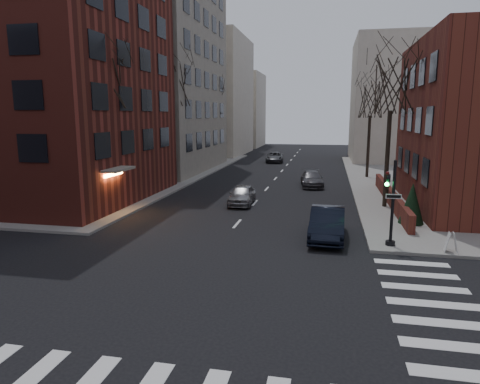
% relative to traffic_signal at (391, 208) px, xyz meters
% --- Properties ---
extents(ground, '(160.00, 160.00, 0.00)m').
position_rel_traffic_signal_xyz_m(ground, '(-7.94, -8.99, -1.91)').
color(ground, black).
rests_on(ground, ground).
extents(sidewalk_far_left, '(44.00, 44.00, 0.15)m').
position_rel_traffic_signal_xyz_m(sidewalk_far_left, '(-36.94, 21.01, -1.83)').
color(sidewalk_far_left, gray).
rests_on(sidewalk_far_left, ground).
extents(building_left_brick, '(15.00, 15.00, 18.00)m').
position_rel_traffic_signal_xyz_m(building_left_brick, '(-23.44, 7.51, 7.09)').
color(building_left_brick, maroon).
rests_on(building_left_brick, ground).
extents(building_left_tan, '(18.00, 18.00, 28.00)m').
position_rel_traffic_signal_xyz_m(building_left_tan, '(-24.94, 25.01, 12.09)').
color(building_left_tan, gray).
rests_on(building_left_tan, ground).
extents(low_wall_right, '(0.35, 16.00, 1.00)m').
position_rel_traffic_signal_xyz_m(low_wall_right, '(1.36, 10.01, -1.26)').
color(low_wall_right, '#5F261B').
rests_on(low_wall_right, sidewalk_far_right).
extents(building_distant_la, '(14.00, 16.00, 18.00)m').
position_rel_traffic_signal_xyz_m(building_distant_la, '(-22.94, 46.01, 7.09)').
color(building_distant_la, beige).
rests_on(building_distant_la, ground).
extents(building_distant_ra, '(14.00, 14.00, 16.00)m').
position_rel_traffic_signal_xyz_m(building_distant_ra, '(7.06, 41.01, 6.09)').
color(building_distant_ra, beige).
rests_on(building_distant_ra, ground).
extents(building_distant_lb, '(10.00, 12.00, 14.00)m').
position_rel_traffic_signal_xyz_m(building_distant_lb, '(-20.94, 63.01, 5.09)').
color(building_distant_lb, beige).
rests_on(building_distant_lb, ground).
extents(traffic_signal, '(0.76, 0.44, 4.00)m').
position_rel_traffic_signal_xyz_m(traffic_signal, '(0.00, 0.00, 0.00)').
color(traffic_signal, black).
rests_on(traffic_signal, sidewalk_far_right).
extents(tree_left_a, '(4.18, 4.18, 10.26)m').
position_rel_traffic_signal_xyz_m(tree_left_a, '(-16.74, 5.01, 6.56)').
color(tree_left_a, '#2D231C').
rests_on(tree_left_a, sidewalk_far_left).
extents(tree_left_b, '(4.40, 4.40, 10.80)m').
position_rel_traffic_signal_xyz_m(tree_left_b, '(-16.74, 17.01, 7.00)').
color(tree_left_b, '#2D231C').
rests_on(tree_left_b, sidewalk_far_left).
extents(tree_left_c, '(3.96, 3.96, 9.72)m').
position_rel_traffic_signal_xyz_m(tree_left_c, '(-16.74, 31.01, 6.12)').
color(tree_left_c, '#2D231C').
rests_on(tree_left_c, sidewalk_far_left).
extents(tree_right_a, '(3.96, 3.96, 9.72)m').
position_rel_traffic_signal_xyz_m(tree_right_a, '(0.86, 9.01, 6.12)').
color(tree_right_a, '#2D231C').
rests_on(tree_right_a, sidewalk_far_right).
extents(tree_right_b, '(3.74, 3.74, 9.18)m').
position_rel_traffic_signal_xyz_m(tree_right_b, '(0.86, 23.01, 5.68)').
color(tree_right_b, '#2D231C').
rests_on(tree_right_b, sidewalk_far_right).
extents(streetlamp_near, '(0.36, 0.36, 6.28)m').
position_rel_traffic_signal_xyz_m(streetlamp_near, '(-16.14, 13.01, 2.33)').
color(streetlamp_near, black).
rests_on(streetlamp_near, sidewalk_far_left).
extents(streetlamp_far, '(0.36, 0.36, 6.28)m').
position_rel_traffic_signal_xyz_m(streetlamp_far, '(-16.14, 33.01, 2.33)').
color(streetlamp_far, black).
rests_on(streetlamp_far, sidewalk_far_left).
extents(parked_sedan, '(1.79, 4.82, 1.57)m').
position_rel_traffic_signal_xyz_m(parked_sedan, '(-2.86, 1.01, -1.12)').
color(parked_sedan, black).
rests_on(parked_sedan, ground).
extents(car_lane_silver, '(1.70, 4.01, 1.35)m').
position_rel_traffic_signal_xyz_m(car_lane_silver, '(-8.74, 8.39, -1.23)').
color(car_lane_silver, gray).
rests_on(car_lane_silver, ground).
extents(car_lane_gray, '(2.32, 4.69, 1.31)m').
position_rel_traffic_signal_xyz_m(car_lane_gray, '(-4.26, 17.04, -1.25)').
color(car_lane_gray, '#3F3F44').
rests_on(car_lane_gray, ground).
extents(car_lane_far, '(2.62, 4.96, 1.33)m').
position_rel_traffic_signal_xyz_m(car_lane_far, '(-9.85, 35.72, -1.24)').
color(car_lane_far, '#444549').
rests_on(car_lane_far, ground).
extents(sandwich_board, '(0.45, 0.59, 0.89)m').
position_rel_traffic_signal_xyz_m(sandwich_board, '(2.56, -0.49, -1.31)').
color(sandwich_board, white).
rests_on(sandwich_board, sidewalk_far_right).
extents(evergreen_shrub, '(1.72, 1.72, 2.30)m').
position_rel_traffic_signal_xyz_m(evergreen_shrub, '(1.76, 4.55, -0.61)').
color(evergreen_shrub, black).
rests_on(evergreen_shrub, sidewalk_far_right).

